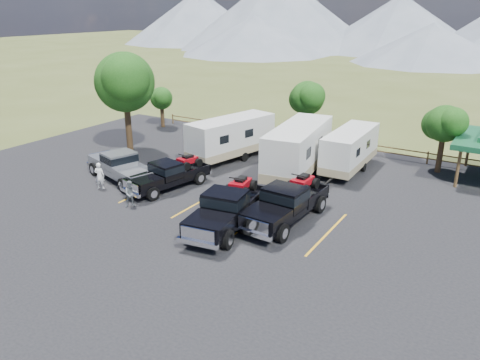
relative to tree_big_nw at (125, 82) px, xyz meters
The scene contains 18 objects.
ground 16.44m from the tree_big_nw, 35.73° to the right, with size 320.00×320.00×0.00m, color #465021.
asphalt_lot 14.99m from the tree_big_nw, 25.65° to the right, with size 44.00×34.00×0.04m, color black.
stall_lines 14.61m from the tree_big_nw, 21.83° to the right, with size 12.12×5.50×0.01m.
tree_big_nw is the anchor object (origin of this frame).
tree_ne_a 23.05m from the tree_big_nw, 20.37° to the left, with size 3.11×2.92×4.76m.
tree_north 14.61m from the tree_big_nw, 43.53° to the left, with size 3.46×3.24×5.25m.
tree_nw_small 9.15m from the tree_big_nw, 113.52° to the left, with size 2.59×2.43×3.85m.
rail_fence 18.06m from the tree_big_nw, 33.08° to the left, with size 36.12×0.12×1.00m.
mountain_range 97.10m from the tree_big_nw, 87.10° to the left, with size 209.00×71.00×20.00m.
rig_left 9.83m from the tree_big_nw, 29.36° to the right, with size 3.01×6.09×1.95m.
rig_center 15.98m from the tree_big_nw, 26.79° to the right, with size 3.14×6.94×2.24m.
rig_right 17.32m from the tree_big_nw, 16.38° to the right, with size 2.60×6.76×2.22m.
trailer_left 9.06m from the tree_big_nw, 20.99° to the left, with size 3.92×8.99×3.12m.
trailer_center 14.13m from the tree_big_nw, ahead, with size 3.63×10.01×3.46m.
trailer_right 17.35m from the tree_big_nw, 17.39° to the left, with size 2.28×8.26×2.88m.
pickup_silver 7.74m from the tree_big_nw, 50.87° to the right, with size 6.64×3.76×1.90m.
person_a 9.02m from the tree_big_nw, 59.79° to the right, with size 0.63×0.41×1.73m, color silver.
person_b 11.81m from the tree_big_nw, 45.51° to the right, with size 0.76×0.59×1.56m, color slate.
Camera 1 is at (13.44, -16.57, 10.92)m, focal length 35.00 mm.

